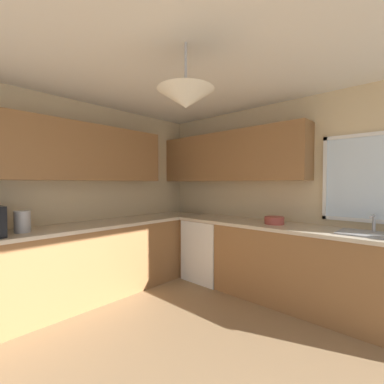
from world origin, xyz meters
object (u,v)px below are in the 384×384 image
(dishwasher, at_px, (209,249))
(kettle, at_px, (22,222))
(bowl, at_px, (274,220))
(sink_assembly, at_px, (371,234))

(dishwasher, distance_m, kettle, 2.40)
(bowl, bearing_deg, kettle, -125.82)
(kettle, height_order, bowl, kettle)
(kettle, relative_size, sink_assembly, 0.40)
(bowl, bearing_deg, dishwasher, -178.27)
(kettle, xyz_separation_m, sink_assembly, (2.63, 2.27, -0.10))
(kettle, bearing_deg, bowl, 54.18)
(kettle, xyz_separation_m, bowl, (1.63, 2.27, -0.07))
(dishwasher, bearing_deg, kettle, -105.98)
(bowl, bearing_deg, sink_assembly, 0.40)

